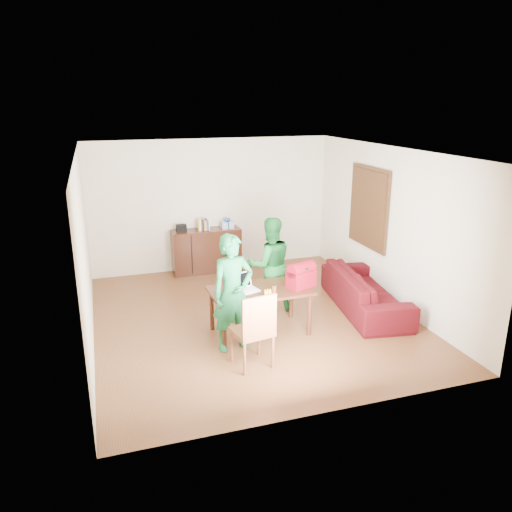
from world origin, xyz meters
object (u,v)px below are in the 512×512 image
object	(u,v)px
laptop	(246,288)
bottle	(274,291)
table	(260,295)
chair	(253,345)
red_bag	(301,277)
person_far	(270,265)
sofa	(365,290)
person_near	(233,293)

from	to	relation	value
laptop	bottle	distance (m)	0.47
table	chair	size ratio (longest dim) A/B	1.42
bottle	red_bag	world-z (taller)	red_bag
laptop	bottle	bearing A→B (deg)	-62.62
laptop	red_bag	size ratio (longest dim) A/B	0.94
person_far	sofa	distance (m)	1.70
bottle	red_bag	xyz separation A→B (m)	(0.53, 0.26, 0.06)
bottle	red_bag	distance (m)	0.59
laptop	bottle	size ratio (longest dim) A/B	2.02
chair	bottle	world-z (taller)	chair
person_near	sofa	distance (m)	2.65
person_near	laptop	xyz separation A→B (m)	(0.31, 0.35, -0.10)
person_near	laptop	world-z (taller)	person_near
laptop	table	bearing A→B (deg)	-14.16
table	person_far	xyz separation A→B (m)	(0.43, 0.79, 0.19)
table	chair	xyz separation A→B (m)	(-0.42, -0.94, -0.31)
person_near	sofa	world-z (taller)	person_near
person_near	bottle	size ratio (longest dim) A/B	8.51
bottle	sofa	size ratio (longest dim) A/B	0.09
laptop	bottle	world-z (taller)	laptop
laptop	person_near	bearing A→B (deg)	-146.70
chair	person_near	size ratio (longest dim) A/B	0.63
table	person_near	world-z (taller)	person_near
chair	sofa	bearing A→B (deg)	17.93
red_bag	sofa	xyz separation A→B (m)	(1.36, 0.40, -0.53)
person_near	bottle	xyz separation A→B (m)	(0.62, 0.01, -0.04)
chair	person_far	size ratio (longest dim) A/B	0.67
chair	person_far	world-z (taller)	person_far
person_near	table	bearing A→B (deg)	25.56
red_bag	sofa	bearing A→B (deg)	-3.78
person_far	red_bag	distance (m)	0.90
person_far	sofa	world-z (taller)	person_far
table	chair	bearing A→B (deg)	-115.75
person_far	red_bag	xyz separation A→B (m)	(0.20, -0.87, 0.05)
chair	bottle	size ratio (longest dim) A/B	5.39
bottle	table	bearing A→B (deg)	106.01
red_bag	sofa	distance (m)	1.52
chair	sofa	xyz separation A→B (m)	(2.41, 1.25, 0.02)
table	person_far	distance (m)	0.92
person_far	person_near	bearing A→B (deg)	52.83
person_near	person_far	bearing A→B (deg)	41.32
sofa	person_near	bearing A→B (deg)	113.49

